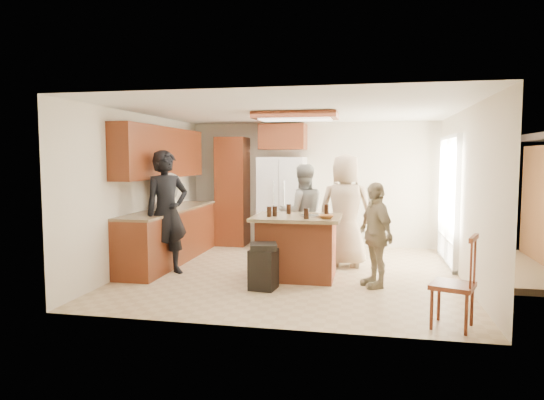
% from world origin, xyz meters
% --- Properties ---
extents(person_front_left, '(0.84, 0.86, 1.90)m').
position_xyz_m(person_front_left, '(-1.89, -0.45, 0.95)').
color(person_front_left, black).
rests_on(person_front_left, ground).
extents(person_behind_left, '(0.94, 0.75, 1.68)m').
position_xyz_m(person_behind_left, '(0.02, 0.88, 0.84)').
color(person_behind_left, gray).
rests_on(person_behind_left, ground).
extents(person_behind_right, '(0.94, 0.64, 1.85)m').
position_xyz_m(person_behind_right, '(0.77, 0.63, 0.93)').
color(person_behind_right, tan).
rests_on(person_behind_right, ground).
extents(person_side_right, '(0.77, 0.96, 1.46)m').
position_xyz_m(person_side_right, '(1.23, -0.58, 0.73)').
color(person_side_right, tan).
rests_on(person_side_right, ground).
extents(person_counter, '(0.61, 1.05, 1.53)m').
position_xyz_m(person_counter, '(-2.16, 0.25, 0.77)').
color(person_counter, gray).
rests_on(person_counter, ground).
extents(left_cabinetry, '(0.64, 3.00, 2.30)m').
position_xyz_m(left_cabinetry, '(-2.24, 0.40, 0.96)').
color(left_cabinetry, maroon).
rests_on(left_cabinetry, ground).
extents(back_wall_units, '(1.80, 0.60, 2.45)m').
position_xyz_m(back_wall_units, '(-1.33, 2.20, 1.38)').
color(back_wall_units, maroon).
rests_on(back_wall_units, ground).
extents(refrigerator, '(0.90, 0.76, 1.80)m').
position_xyz_m(refrigerator, '(-0.55, 2.12, 0.90)').
color(refrigerator, white).
rests_on(refrigerator, ground).
extents(kitchen_island, '(1.28, 1.03, 0.93)m').
position_xyz_m(kitchen_island, '(0.10, -0.29, 0.47)').
color(kitchen_island, '#A44B2A').
rests_on(kitchen_island, ground).
extents(island_items, '(1.00, 0.73, 0.15)m').
position_xyz_m(island_items, '(0.27, -0.39, 0.98)').
color(island_items, silver).
rests_on(island_items, kitchen_island).
extents(trash_bin, '(0.44, 0.44, 0.63)m').
position_xyz_m(trash_bin, '(-0.25, -1.01, 0.32)').
color(trash_bin, black).
rests_on(trash_bin, ground).
extents(spindle_chair, '(0.54, 0.54, 0.99)m').
position_xyz_m(spindle_chair, '(2.04, -2.10, 0.45)').
color(spindle_chair, maroon).
rests_on(spindle_chair, ground).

